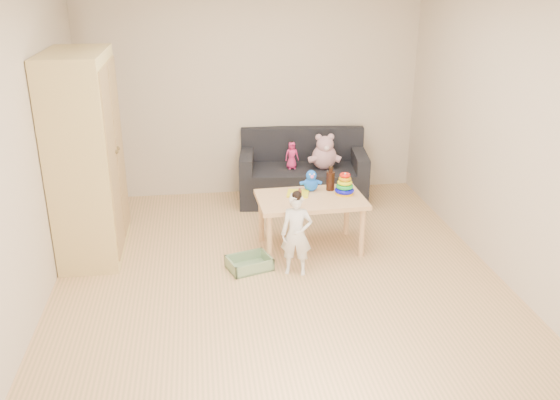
{
  "coord_description": "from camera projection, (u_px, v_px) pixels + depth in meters",
  "views": [
    {
      "loc": [
        -0.65,
        -4.74,
        2.64
      ],
      "look_at": [
        0.05,
        0.25,
        0.65
      ],
      "focal_mm": 38.0,
      "sensor_mm": 36.0,
      "label": 1
    }
  ],
  "objects": [
    {
      "name": "yellow_book",
      "position": [
        298.0,
        193.0,
        5.85
      ],
      "size": [
        0.25,
        0.25,
        0.02
      ],
      "primitive_type": "cube",
      "rotation": [
        0.0,
        0.0,
        -0.24
      ],
      "color": "yellow",
      "rests_on": "play_table"
    },
    {
      "name": "play_table",
      "position": [
        310.0,
        223.0,
        5.87
      ],
      "size": [
        1.06,
        0.69,
        0.55
      ],
      "primitive_type": "cube",
      "rotation": [
        0.0,
        0.0,
        0.04
      ],
      "color": "tan",
      "rests_on": "ground"
    },
    {
      "name": "toddler",
      "position": [
        296.0,
        235.0,
        5.34
      ],
      "size": [
        0.32,
        0.26,
        0.76
      ],
      "primitive_type": "imported",
      "rotation": [
        0.0,
        0.0,
        -0.27
      ],
      "color": "white",
      "rests_on": "ground"
    },
    {
      "name": "blue_plush",
      "position": [
        311.0,
        180.0,
        5.9
      ],
      "size": [
        0.21,
        0.18,
        0.22
      ],
      "primitive_type": null,
      "rotation": [
        0.0,
        0.0,
        -0.25
      ],
      "color": "#1C68FE",
      "rests_on": "play_table"
    },
    {
      "name": "pink_bear",
      "position": [
        324.0,
        154.0,
        6.93
      ],
      "size": [
        0.39,
        0.37,
        0.35
      ],
      "primitive_type": null,
      "rotation": [
        0.0,
        0.0,
        -0.44
      ],
      "color": "#C7929F",
      "rests_on": "sofa"
    },
    {
      "name": "wooden_figure",
      "position": [
        300.0,
        193.0,
        5.75
      ],
      "size": [
        0.04,
        0.04,
        0.1
      ],
      "primitive_type": null,
      "rotation": [
        0.0,
        0.0,
        0.13
      ],
      "color": "brown",
      "rests_on": "play_table"
    },
    {
      "name": "storage_bin",
      "position": [
        249.0,
        263.0,
        5.54
      ],
      "size": [
        0.46,
        0.4,
        0.12
      ],
      "primitive_type": null,
      "rotation": [
        0.0,
        0.0,
        0.31
      ],
      "color": "gray",
      "rests_on": "ground"
    },
    {
      "name": "sofa",
      "position": [
        303.0,
        184.0,
        7.12
      ],
      "size": [
        1.57,
        0.93,
        0.42
      ],
      "primitive_type": "cube",
      "rotation": [
        0.0,
        0.0,
        -0.13
      ],
      "color": "black",
      "rests_on": "ground"
    },
    {
      "name": "doll",
      "position": [
        292.0,
        156.0,
        6.93
      ],
      "size": [
        0.17,
        0.13,
        0.32
      ],
      "primitive_type": "imported",
      "rotation": [
        0.0,
        0.0,
        0.11
      ],
      "color": "#ED2C75",
      "rests_on": "sofa"
    },
    {
      "name": "room",
      "position": [
        278.0,
        139.0,
        4.94
      ],
      "size": [
        4.5,
        4.5,
        4.5
      ],
      "color": "tan",
      "rests_on": "ground"
    },
    {
      "name": "ring_stacker",
      "position": [
        345.0,
        186.0,
        5.82
      ],
      "size": [
        0.19,
        0.19,
        0.22
      ],
      "color": "#F9B40D",
      "rests_on": "play_table"
    },
    {
      "name": "wardrobe",
      "position": [
        86.0,
        157.0,
        5.56
      ],
      "size": [
        0.54,
        1.08,
        1.95
      ],
      "primitive_type": "cube",
      "color": "#E7D07E",
      "rests_on": "ground"
    },
    {
      "name": "brown_bottle",
      "position": [
        330.0,
        180.0,
        5.92
      ],
      "size": [
        0.08,
        0.08,
        0.24
      ],
      "color": "black",
      "rests_on": "play_table"
    }
  ]
}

